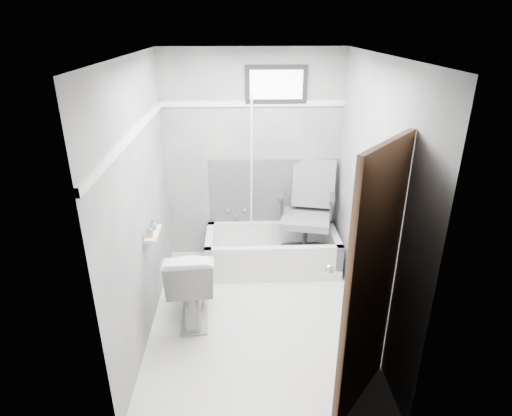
{
  "coord_description": "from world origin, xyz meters",
  "views": [
    {
      "loc": [
        -0.14,
        -3.38,
        2.63
      ],
      "look_at": [
        0.0,
        0.35,
        1.0
      ],
      "focal_mm": 30.0,
      "sensor_mm": 36.0,
      "label": 1
    }
  ],
  "objects_px": {
    "toilet": "(192,281)",
    "office_chair": "(306,213)",
    "bathtub": "(272,250)",
    "soap_bottle_b": "(153,225)",
    "door": "(426,312)",
    "soap_bottle_a": "(150,231)"
  },
  "relations": [
    {
      "from": "toilet",
      "to": "door",
      "type": "xyz_separation_m",
      "value": [
        1.6,
        -1.33,
        0.61
      ]
    },
    {
      "from": "door",
      "to": "soap_bottle_a",
      "type": "bearing_deg",
      "value": 147.02
    },
    {
      "from": "bathtub",
      "to": "office_chair",
      "type": "xyz_separation_m",
      "value": [
        0.38,
        0.04,
        0.45
      ]
    },
    {
      "from": "toilet",
      "to": "bathtub",
      "type": "bearing_deg",
      "value": -136.99
    },
    {
      "from": "toilet",
      "to": "office_chair",
      "type": "bearing_deg",
      "value": -146.56
    },
    {
      "from": "soap_bottle_b",
      "to": "bathtub",
      "type": "bearing_deg",
      "value": 35.71
    },
    {
      "from": "toilet",
      "to": "door",
      "type": "relative_size",
      "value": 0.4
    },
    {
      "from": "door",
      "to": "toilet",
      "type": "bearing_deg",
      "value": 140.22
    },
    {
      "from": "door",
      "to": "soap_bottle_a",
      "type": "height_order",
      "value": "door"
    },
    {
      "from": "office_chair",
      "to": "soap_bottle_b",
      "type": "bearing_deg",
      "value": -138.04
    },
    {
      "from": "office_chair",
      "to": "soap_bottle_b",
      "type": "xyz_separation_m",
      "value": [
        -1.53,
        -0.86,
        0.3
      ]
    },
    {
      "from": "bathtub",
      "to": "toilet",
      "type": "relative_size",
      "value": 1.89
    },
    {
      "from": "door",
      "to": "soap_bottle_a",
      "type": "distance_m",
      "value": 2.29
    },
    {
      "from": "office_chair",
      "to": "door",
      "type": "bearing_deg",
      "value": -67.51
    },
    {
      "from": "office_chair",
      "to": "soap_bottle_b",
      "type": "distance_m",
      "value": 1.78
    },
    {
      "from": "office_chair",
      "to": "soap_bottle_a",
      "type": "bearing_deg",
      "value": -134.2
    },
    {
      "from": "toilet",
      "to": "soap_bottle_b",
      "type": "bearing_deg",
      "value": -13.24
    },
    {
      "from": "soap_bottle_a",
      "to": "door",
      "type": "bearing_deg",
      "value": -32.98
    },
    {
      "from": "bathtub",
      "to": "soap_bottle_a",
      "type": "xyz_separation_m",
      "value": [
        -1.15,
        -0.96,
        0.76
      ]
    },
    {
      "from": "door",
      "to": "soap_bottle_b",
      "type": "height_order",
      "value": "door"
    },
    {
      "from": "bathtub",
      "to": "door",
      "type": "distance_m",
      "value": 2.47
    },
    {
      "from": "bathtub",
      "to": "office_chair",
      "type": "bearing_deg",
      "value": 5.47
    }
  ]
}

